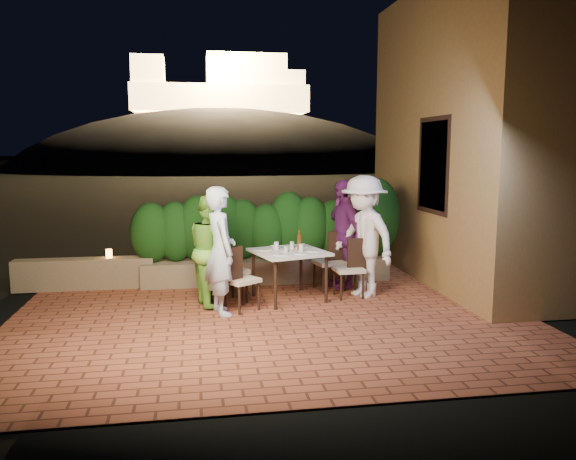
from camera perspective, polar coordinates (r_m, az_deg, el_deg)
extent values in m
plane|color=black|center=(7.47, -1.41, -9.53)|extent=(400.00, 400.00, 0.00)
cube|color=brown|center=(7.96, -1.90, -8.83)|extent=(7.00, 6.00, 0.15)
cube|color=olive|center=(10.14, 17.73, 9.19)|extent=(1.60, 5.00, 5.00)
cube|color=black|center=(9.36, 14.70, 6.36)|extent=(0.08, 1.00, 1.40)
cube|color=black|center=(9.35, 14.65, 6.37)|extent=(0.06, 1.15, 1.55)
cube|color=#75654A|center=(9.65, -2.11, -4.11)|extent=(4.20, 0.55, 0.40)
cube|color=#75654A|center=(9.74, -19.96, -4.19)|extent=(2.20, 0.30, 0.50)
ellipsoid|color=black|center=(67.41, -6.73, 2.82)|extent=(52.00, 40.00, 22.00)
cylinder|color=white|center=(8.08, -0.74, -2.50)|extent=(0.23, 0.23, 0.01)
cylinder|color=white|center=(8.48, -2.44, -2.00)|extent=(0.24, 0.24, 0.01)
cylinder|color=white|center=(8.38, 2.62, -2.12)|extent=(0.21, 0.21, 0.01)
cylinder|color=white|center=(8.72, 1.23, -1.71)|extent=(0.24, 0.24, 0.01)
cylinder|color=white|center=(8.41, -0.14, -2.08)|extent=(0.20, 0.20, 0.01)
cylinder|color=white|center=(8.18, 1.33, -2.37)|extent=(0.21, 0.21, 0.01)
cylinder|color=silver|center=(8.24, -0.22, -1.99)|extent=(0.06, 0.06, 0.10)
cylinder|color=silver|center=(8.49, -1.19, -1.60)|extent=(0.07, 0.07, 0.12)
cylinder|color=silver|center=(8.34, 1.34, -1.80)|extent=(0.07, 0.07, 0.12)
cylinder|color=silver|center=(8.58, 0.41, -1.54)|extent=(0.06, 0.06, 0.11)
imported|color=white|center=(8.62, -1.24, -1.73)|extent=(0.20, 0.20, 0.04)
imported|color=silver|center=(7.71, -6.88, -2.12)|extent=(0.57, 0.73, 1.77)
imported|color=#7CCF40|center=(8.23, -7.77, -2.02)|extent=(0.77, 0.90, 1.61)
imported|color=white|center=(8.66, 7.69, -0.66)|extent=(1.15, 1.39, 1.87)
imported|color=#6A246E|center=(9.18, 5.65, -0.40)|extent=(0.65, 1.11, 1.78)
cylinder|color=orange|center=(9.61, -17.73, -2.30)|extent=(0.10, 0.10, 0.14)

